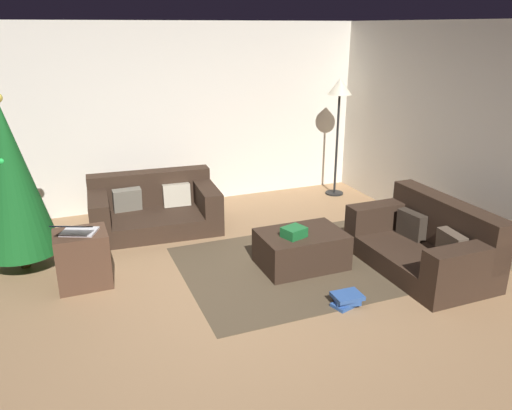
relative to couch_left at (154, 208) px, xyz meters
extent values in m
plane|color=#93704C|center=(0.29, -2.25, -0.27)|extent=(6.40, 6.40, 0.00)
cube|color=silver|center=(0.29, 0.89, 1.03)|extent=(6.40, 0.12, 2.60)
cube|color=silver|center=(3.43, -2.25, 1.03)|extent=(0.12, 6.40, 2.60)
cube|color=#332319|center=(-0.01, -0.10, -0.15)|extent=(1.68, 1.10, 0.24)
cube|color=#332319|center=(0.02, 0.28, 0.20)|extent=(1.63, 0.35, 0.45)
cube|color=#332319|center=(0.68, -0.14, 0.13)|extent=(0.31, 1.01, 0.31)
cube|color=#332319|center=(-0.69, -0.05, 0.13)|extent=(0.31, 1.01, 0.31)
cube|color=#BCB299|center=(0.33, 0.06, 0.12)|extent=(0.37, 0.17, 0.31)
cube|color=#716B5B|center=(-0.32, 0.10, 0.12)|extent=(0.37, 0.17, 0.31)
cube|color=#332319|center=(2.44, -2.30, -0.15)|extent=(0.91, 1.60, 0.23)
cube|color=#332319|center=(2.78, -2.30, 0.23)|extent=(0.24, 1.60, 0.53)
cube|color=#332319|center=(2.44, -2.98, 0.12)|extent=(0.91, 0.24, 0.31)
cube|color=#332319|center=(2.44, -1.63, 0.12)|extent=(0.91, 0.24, 0.31)
cube|color=brown|center=(2.58, -2.62, 0.12)|extent=(0.17, 0.37, 0.31)
cube|color=#372D24|center=(2.58, -1.99, 0.12)|extent=(0.16, 0.37, 0.30)
cube|color=#332319|center=(1.29, -1.75, -0.07)|extent=(0.93, 0.65, 0.39)
cube|color=#19662D|center=(1.16, -1.82, 0.18)|extent=(0.28, 0.26, 0.11)
cube|color=black|center=(1.35, -1.66, 0.14)|extent=(0.08, 0.17, 0.02)
cylinder|color=brown|center=(-1.57, -0.64, -0.17)|extent=(0.10, 0.10, 0.20)
cone|color=#14551E|center=(-1.57, -0.64, 0.74)|extent=(0.81, 0.81, 1.62)
sphere|color=#CC33BF|center=(-1.44, -0.41, 0.43)|extent=(0.06, 0.06, 0.06)
sphere|color=green|center=(-1.62, -0.76, 0.98)|extent=(0.07, 0.07, 0.07)
sphere|color=orange|center=(-1.40, -0.87, 0.27)|extent=(0.08, 0.08, 0.08)
sphere|color=#2699E5|center=(-1.58, -0.51, 0.95)|extent=(0.08, 0.08, 0.08)
sphere|color=yellow|center=(-1.35, -0.57, 0.51)|extent=(0.07, 0.07, 0.07)
sphere|color=yellow|center=(-1.73, -0.45, 0.51)|extent=(0.08, 0.08, 0.08)
cube|color=#4C3323|center=(-0.98, -1.31, 0.02)|extent=(0.52, 0.44, 0.58)
cube|color=silver|center=(-0.98, -1.31, 0.32)|extent=(0.40, 0.35, 0.02)
cube|color=black|center=(-1.04, -1.46, 0.44)|extent=(0.40, 0.34, 0.10)
cube|color=#2D5193|center=(1.30, -2.69, -0.25)|extent=(0.29, 0.23, 0.04)
cube|color=#2D5193|center=(1.32, -2.67, -0.21)|extent=(0.28, 0.27, 0.04)
cube|color=#2D5193|center=(1.32, -2.68, -0.17)|extent=(0.28, 0.23, 0.04)
cylinder|color=black|center=(2.93, 0.33, -0.25)|extent=(0.28, 0.28, 0.02)
cylinder|color=black|center=(2.93, 0.33, 0.51)|extent=(0.04, 0.04, 1.56)
cone|color=beige|center=(2.93, 0.33, 1.42)|extent=(0.36, 0.36, 0.24)
cube|color=#4D3F2C|center=(1.29, -1.75, -0.26)|extent=(2.60, 2.00, 0.01)
camera|label=1|loc=(-1.07, -6.29, 2.27)|focal=35.34mm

